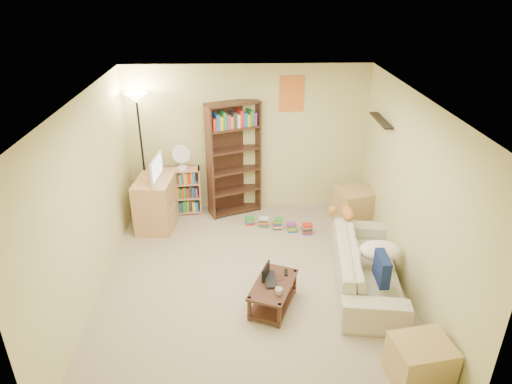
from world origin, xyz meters
TOP-DOWN VIEW (x-y plane):
  - room at (0.00, 0.01)m, footprint 4.50×4.54m
  - sofa at (1.52, -0.09)m, footprint 2.23×1.34m
  - navy_pillow at (1.55, -0.54)m, footprint 0.13×0.39m
  - cream_blanket at (1.67, -0.06)m, footprint 0.54×0.39m
  - tabby_cat at (1.36, 0.72)m, footprint 0.47×0.21m
  - coffee_table at (0.25, -0.49)m, footprint 0.69×0.89m
  - laptop at (0.27, -0.42)m, footprint 0.38×0.26m
  - laptop_screen at (0.16, -0.38)m, footprint 0.11×0.25m
  - mug at (0.30, -0.70)m, footprint 0.14×0.14m
  - tv_remote at (0.43, -0.28)m, footprint 0.05×0.14m
  - tv_stand at (-1.50, 1.60)m, footprint 0.63×0.83m
  - television at (-1.50, 1.60)m, footprint 0.67×0.20m
  - tall_bookshelf at (-0.23, 2.05)m, footprint 0.92×0.60m
  - short_bookshelf at (-1.13, 2.05)m, footprint 0.66×0.32m
  - desk_fan at (-1.09, 2.01)m, footprint 0.29×0.17m
  - floor_lamp at (-1.71, 1.99)m, footprint 0.36×0.36m
  - side_table at (1.72, 1.54)m, footprint 0.66×0.66m
  - end_cabinet at (1.65, -1.68)m, footprint 0.64×0.56m
  - book_stacks at (0.49, 1.41)m, footprint 1.06×0.46m

SIDE VIEW (x-z plane):
  - book_stacks at x=0.49m, z-range -0.01..0.18m
  - coffee_table at x=0.25m, z-range 0.04..0.39m
  - end_cabinet at x=1.65m, z-range 0.00..0.48m
  - sofa at x=1.52m, z-range 0.00..0.59m
  - side_table at x=1.72m, z-range 0.00..0.62m
  - tv_remote at x=0.43m, z-range 0.35..0.37m
  - laptop at x=0.27m, z-range 0.35..0.38m
  - mug at x=0.30m, z-range 0.35..0.43m
  - short_bookshelf at x=-1.13m, z-range 0.00..0.83m
  - tv_stand at x=-1.50m, z-range 0.00..0.83m
  - laptop_screen at x=0.16m, z-range 0.37..0.54m
  - cream_blanket at x=1.67m, z-range 0.39..0.62m
  - navy_pillow at x=1.55m, z-range 0.39..0.74m
  - tabby_cat at x=1.36m, z-range 0.59..0.75m
  - television at x=-1.50m, z-range 0.83..1.21m
  - tall_bookshelf at x=-0.23m, z-range 0.05..2.00m
  - desk_fan at x=-1.09m, z-range 0.85..1.27m
  - room at x=0.00m, z-range 0.36..2.88m
  - floor_lamp at x=-1.71m, z-range 0.63..2.75m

